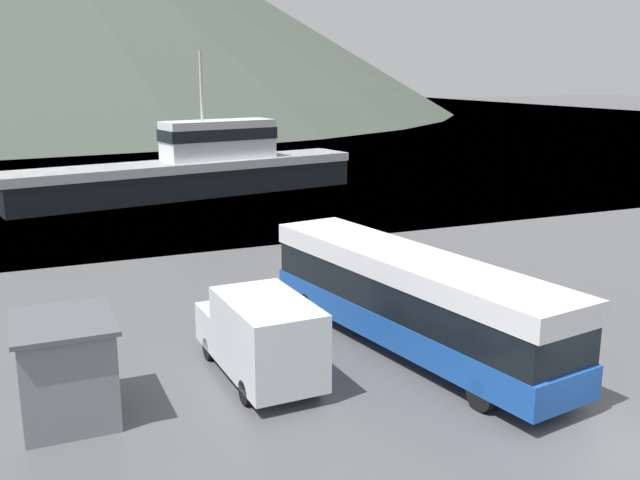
% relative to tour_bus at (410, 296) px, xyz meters
% --- Properties ---
extents(ground_plane, '(400.00, 400.00, 0.00)m').
position_rel_tour_bus_xyz_m(ground_plane, '(1.32, -7.31, -1.80)').
color(ground_plane, '#4C4C4F').
extents(water_surface, '(240.00, 240.00, 0.00)m').
position_rel_tour_bus_xyz_m(water_surface, '(1.32, 135.20, -1.80)').
color(water_surface, slate).
rests_on(water_surface, ground).
extents(tour_bus, '(4.49, 12.91, 3.19)m').
position_rel_tour_bus_xyz_m(tour_bus, '(0.00, 0.00, 0.00)').
color(tour_bus, '#194799').
rests_on(tour_bus, ground).
extents(delivery_van, '(2.37, 5.66, 2.58)m').
position_rel_tour_bus_xyz_m(delivery_van, '(-5.17, -0.22, -0.45)').
color(delivery_van, silver).
rests_on(delivery_van, ground).
extents(fishing_boat, '(26.29, 8.60, 10.31)m').
position_rel_tour_bus_xyz_m(fishing_boat, '(0.84, 32.03, 0.20)').
color(fishing_boat, black).
rests_on(fishing_boat, water_surface).
extents(storage_bin, '(1.08, 1.18, 1.15)m').
position_rel_tour_bus_xyz_m(storage_bin, '(3.80, 2.37, -1.21)').
color(storage_bin, '#287F3D').
rests_on(storage_bin, ground).
extents(dock_kiosk, '(2.52, 3.05, 2.72)m').
position_rel_tour_bus_xyz_m(dock_kiosk, '(-10.59, -0.54, -0.43)').
color(dock_kiosk, slate).
rests_on(dock_kiosk, ground).
extents(small_boat, '(4.36, 5.70, 1.09)m').
position_rel_tour_bus_xyz_m(small_boat, '(-9.45, 38.58, -1.26)').
color(small_boat, '#19234C').
rests_on(small_boat, water_surface).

